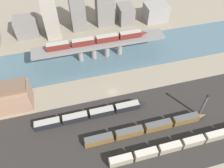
{
  "coord_description": "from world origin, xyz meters",
  "views": [
    {
      "loc": [
        -17.97,
        -66.21,
        81.63
      ],
      "look_at": [
        0.0,
        1.59,
        4.0
      ],
      "focal_mm": 35.0,
      "sensor_mm": 36.0,
      "label": 1
    }
  ],
  "objects_px": {
    "train_yard_far": "(92,114)",
    "train_on_bridge": "(98,40)",
    "train_yard_mid": "(147,128)",
    "signal_tower": "(203,106)",
    "train_yard_near": "(184,144)"
  },
  "relations": [
    {
      "from": "train_on_bridge",
      "to": "train_yard_far",
      "type": "xyz_separation_m",
      "value": [
        -11.75,
        -38.69,
        -10.04
      ]
    },
    {
      "from": "signal_tower",
      "to": "train_yard_far",
      "type": "bearing_deg",
      "value": 166.16
    },
    {
      "from": "signal_tower",
      "to": "train_yard_near",
      "type": "bearing_deg",
      "value": -139.39
    },
    {
      "from": "train_on_bridge",
      "to": "train_yard_near",
      "type": "distance_m",
      "value": 65.93
    },
    {
      "from": "train_yard_mid",
      "to": "train_yard_far",
      "type": "relative_size",
      "value": 1.08
    },
    {
      "from": "train_yard_near",
      "to": "signal_tower",
      "type": "height_order",
      "value": "signal_tower"
    },
    {
      "from": "train_on_bridge",
      "to": "train_yard_mid",
      "type": "height_order",
      "value": "train_on_bridge"
    },
    {
      "from": "train_yard_far",
      "to": "train_on_bridge",
      "type": "bearing_deg",
      "value": 73.1
    },
    {
      "from": "train_yard_far",
      "to": "signal_tower",
      "type": "xyz_separation_m",
      "value": [
        46.09,
        -11.35,
        5.12
      ]
    },
    {
      "from": "train_on_bridge",
      "to": "train_yard_near",
      "type": "height_order",
      "value": "train_on_bridge"
    },
    {
      "from": "train_yard_mid",
      "to": "train_yard_near",
      "type": "bearing_deg",
      "value": -42.83
    },
    {
      "from": "train_yard_mid",
      "to": "train_yard_far",
      "type": "bearing_deg",
      "value": 148.78
    },
    {
      "from": "train_yard_near",
      "to": "train_yard_far",
      "type": "xyz_separation_m",
      "value": [
        -32.29,
        23.19,
        -0.21
      ]
    },
    {
      "from": "train_yard_mid",
      "to": "train_on_bridge",
      "type": "bearing_deg",
      "value": 100.23
    },
    {
      "from": "train_yard_mid",
      "to": "train_yard_far",
      "type": "xyz_separation_m",
      "value": [
        -21.03,
        12.75,
        0.02
      ]
    }
  ]
}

